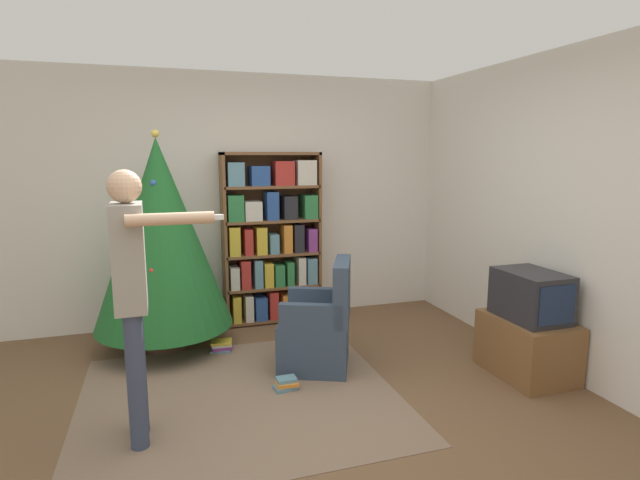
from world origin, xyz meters
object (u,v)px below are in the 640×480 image
christmas_tree (161,235)px  armchair (319,330)px  television (531,295)px  bookshelf (272,240)px  standing_person (132,285)px

christmas_tree → armchair: bearing=-34.3°
television → armchair: armchair is taller
christmas_tree → armchair: size_ratio=2.16×
bookshelf → standing_person: size_ratio=1.07×
television → standing_person: size_ratio=0.33×
bookshelf → christmas_tree: 1.21m
television → christmas_tree: size_ratio=0.28×
christmas_tree → standing_person: bearing=-96.3°
television → christmas_tree: bearing=151.7°
bookshelf → television: 2.58m
bookshelf → armchair: bookshelf is taller
television → armchair: bearing=157.0°
television → armchair: size_ratio=0.61×
standing_person → bookshelf: bearing=146.4°
bookshelf → armchair: size_ratio=1.95×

